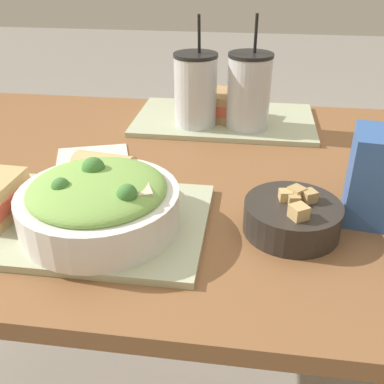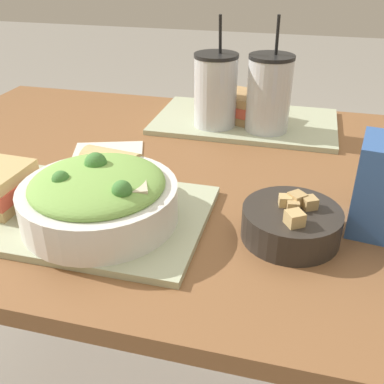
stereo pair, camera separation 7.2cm
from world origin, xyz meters
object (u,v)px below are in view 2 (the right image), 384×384
(salad_bowl, at_px, (99,196))
(drink_cup_dark, at_px, (215,93))
(baguette_near, at_px, (113,168))
(napkin_folded, at_px, (108,152))
(sandwich_far, at_px, (242,106))
(drink_cup_red, at_px, (269,96))
(soup_bowl, at_px, (291,222))

(salad_bowl, height_order, drink_cup_dark, drink_cup_dark)
(baguette_near, bearing_deg, napkin_folded, 36.40)
(sandwich_far, xyz_separation_m, drink_cup_dark, (-0.06, -0.06, 0.05))
(baguette_near, relative_size, napkin_folded, 0.66)
(baguette_near, height_order, sandwich_far, baguette_near)
(salad_bowl, distance_m, drink_cup_red, 0.51)
(salad_bowl, height_order, soup_bowl, salad_bowl)
(sandwich_far, bearing_deg, salad_bowl, -88.75)
(drink_cup_dark, height_order, napkin_folded, drink_cup_dark)
(drink_cup_dark, distance_m, drink_cup_red, 0.12)
(soup_bowl, distance_m, sandwich_far, 0.50)
(soup_bowl, height_order, napkin_folded, soup_bowl)
(sandwich_far, xyz_separation_m, napkin_folded, (-0.25, -0.25, -0.04))
(soup_bowl, bearing_deg, sandwich_far, 107.73)
(sandwich_far, bearing_deg, soup_bowl, -55.49)
(drink_cup_dark, distance_m, napkin_folded, 0.29)
(soup_bowl, distance_m, drink_cup_dark, 0.47)
(sandwich_far, distance_m, drink_cup_dark, 0.09)
(baguette_near, bearing_deg, sandwich_far, -14.30)
(soup_bowl, relative_size, napkin_folded, 0.87)
(baguette_near, height_order, napkin_folded, baguette_near)
(soup_bowl, relative_size, baguette_near, 1.33)
(salad_bowl, bearing_deg, soup_bowl, 8.05)
(napkin_folded, bearing_deg, soup_bowl, -29.16)
(soup_bowl, bearing_deg, napkin_folded, 150.84)
(salad_bowl, height_order, baguette_near, salad_bowl)
(drink_cup_dark, xyz_separation_m, napkin_folded, (-0.20, -0.19, -0.09))
(salad_bowl, bearing_deg, napkin_folded, 111.83)
(sandwich_far, relative_size, drink_cup_dark, 0.66)
(salad_bowl, xyz_separation_m, drink_cup_dark, (0.09, 0.46, 0.04))
(drink_cup_dark, bearing_deg, salad_bowl, -100.90)
(baguette_near, relative_size, drink_cup_dark, 0.45)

